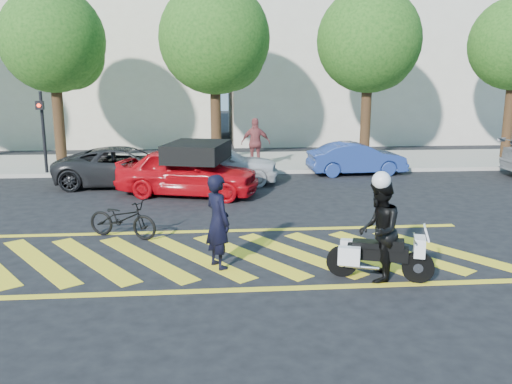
{
  "coord_description": "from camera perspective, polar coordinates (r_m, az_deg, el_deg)",
  "views": [
    {
      "loc": [
        -0.28,
        -11.16,
        3.89
      ],
      "look_at": [
        0.82,
        1.61,
        1.05
      ],
      "focal_mm": 38.0,
      "sensor_mm": 36.0,
      "label": 1
    }
  ],
  "objects": [
    {
      "name": "tree_right",
      "position": [
        24.26,
        12.05,
        14.96
      ],
      "size": [
        4.4,
        4.4,
        7.41
      ],
      "color": "black",
      "rests_on": "ground"
    },
    {
      "name": "red_convertible",
      "position": [
        17.49,
        -7.19,
        2.13
      ],
      "size": [
        4.86,
        2.98,
        1.55
      ],
      "primitive_type": "imported",
      "rotation": [
        0.0,
        0.0,
        1.3
      ],
      "color": "#BC0811",
      "rests_on": "ground"
    },
    {
      "name": "tree_left",
      "position": [
        24.03,
        -20.26,
        14.39
      ],
      "size": [
        4.2,
        4.2,
        7.26
      ],
      "color": "black",
      "rests_on": "ground"
    },
    {
      "name": "bicycle",
      "position": [
        13.35,
        -13.87,
        -2.72
      ],
      "size": [
        1.9,
        1.3,
        0.94
      ],
      "primitive_type": "imported",
      "rotation": [
        0.0,
        0.0,
        1.16
      ],
      "color": "black",
      "rests_on": "ground"
    },
    {
      "name": "crosswalk",
      "position": [
        11.82,
        -3.5,
        -6.73
      ],
      "size": [
        12.33,
        4.0,
        0.01
      ],
      "color": "yellow",
      "rests_on": "ground"
    },
    {
      "name": "pedestrian_right",
      "position": [
        21.62,
        -0.04,
        5.18
      ],
      "size": [
        1.18,
        0.53,
        1.98
      ],
      "primitive_type": "imported",
      "rotation": [
        0.0,
        0.0,
        3.1
      ],
      "color": "#924243",
      "rests_on": "sidewalk"
    },
    {
      "name": "parked_mid_left",
      "position": [
        19.45,
        -13.43,
        2.64
      ],
      "size": [
        4.94,
        2.4,
        1.35
      ],
      "primitive_type": "imported",
      "rotation": [
        0.0,
        0.0,
        1.54
      ],
      "color": "black",
      "rests_on": "ground"
    },
    {
      "name": "parked_right",
      "position": [
        21.39,
        10.56,
        3.49
      ],
      "size": [
        3.84,
        1.54,
        1.24
      ],
      "primitive_type": "imported",
      "rotation": [
        0.0,
        0.0,
        1.63
      ],
      "color": "navy",
      "rests_on": "ground"
    },
    {
      "name": "officer_bike",
      "position": [
        10.9,
        -4.04,
        -3.12
      ],
      "size": [
        0.74,
        0.84,
        1.93
      ],
      "primitive_type": "imported",
      "rotation": [
        0.0,
        0.0,
        2.07
      ],
      "color": "black",
      "rests_on": "ground"
    },
    {
      "name": "officer_moto",
      "position": [
        10.49,
        12.8,
        -3.98
      ],
      "size": [
        1.0,
        1.13,
        1.95
      ],
      "primitive_type": "imported",
      "rotation": [
        0.0,
        0.0,
        -1.89
      ],
      "color": "black",
      "rests_on": "ground"
    },
    {
      "name": "ground",
      "position": [
        11.82,
        -3.32,
        -6.75
      ],
      "size": [
        90.0,
        90.0,
        0.0
      ],
      "primitive_type": "plane",
      "color": "black",
      "rests_on": "ground"
    },
    {
      "name": "tree_center",
      "position": [
        23.26,
        -4.06,
        15.44
      ],
      "size": [
        4.6,
        4.6,
        7.56
      ],
      "color": "black",
      "rests_on": "ground"
    },
    {
      "name": "sidewalk",
      "position": [
        23.47,
        -4.18,
        3.11
      ],
      "size": [
        60.0,
        5.0,
        0.15
      ],
      "primitive_type": "cube",
      "color": "#9E998E",
      "rests_on": "ground"
    },
    {
      "name": "police_motorcycle",
      "position": [
        10.65,
        12.74,
        -6.48
      ],
      "size": [
        1.96,
        0.99,
        0.89
      ],
      "rotation": [
        0.0,
        0.0,
        -0.32
      ],
      "color": "black",
      "rests_on": "ground"
    },
    {
      "name": "building_right",
      "position": [
        33.51,
        11.56,
        15.01
      ],
      "size": [
        16.0,
        8.0,
        11.0
      ],
      "primitive_type": "cube",
      "color": "beige",
      "rests_on": "ground"
    },
    {
      "name": "parked_mid_right",
      "position": [
        19.22,
        -4.33,
        3.08
      ],
      "size": [
        4.48,
        1.85,
        1.52
      ],
      "primitive_type": "imported",
      "rotation": [
        0.0,
        0.0,
        1.56
      ],
      "color": "silver",
      "rests_on": "ground"
    },
    {
      "name": "signal_pole",
      "position": [
        21.89,
        -21.55,
        6.47
      ],
      "size": [
        0.28,
        0.43,
        3.2
      ],
      "color": "black",
      "rests_on": "ground"
    },
    {
      "name": "building_left",
      "position": [
        33.09,
        -18.97,
        13.77
      ],
      "size": [
        16.0,
        8.0,
        10.0
      ],
      "primitive_type": "cube",
      "color": "beige",
      "rests_on": "ground"
    }
  ]
}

